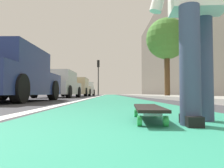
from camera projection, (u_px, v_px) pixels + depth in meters
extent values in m
plane|color=#38383D|center=(114.00, 98.00, 10.40)|extent=(80.00, 80.00, 0.00)
cube|color=#288466|center=(112.00, 96.00, 24.39)|extent=(56.00, 2.02, 0.00)
cube|color=silver|center=(100.00, 96.00, 20.38)|extent=(52.00, 0.16, 0.01)
cube|color=#9E9B93|center=(154.00, 96.00, 18.43)|extent=(52.00, 3.20, 0.12)
cube|color=#5C554C|center=(175.00, 41.00, 22.70)|extent=(40.00, 1.20, 11.32)
cylinder|color=green|center=(136.00, 113.00, 2.06)|extent=(0.07, 0.04, 0.07)
cylinder|color=green|center=(154.00, 113.00, 2.05)|extent=(0.07, 0.04, 0.07)
cylinder|color=green|center=(140.00, 121.00, 1.46)|extent=(0.07, 0.04, 0.07)
cylinder|color=green|center=(166.00, 121.00, 1.45)|extent=(0.07, 0.04, 0.07)
cube|color=silver|center=(145.00, 108.00, 2.05)|extent=(0.07, 0.12, 0.02)
cube|color=silver|center=(153.00, 114.00, 1.45)|extent=(0.07, 0.12, 0.02)
cube|color=black|center=(148.00, 108.00, 1.75)|extent=(0.85, 0.27, 0.02)
cylinder|color=#384260|center=(190.00, 65.00, 1.51)|extent=(0.14, 0.14, 0.82)
cylinder|color=#384260|center=(204.00, 69.00, 1.76)|extent=(0.14, 0.14, 0.82)
cube|color=black|center=(191.00, 120.00, 1.49)|extent=(0.27, 0.12, 0.07)
cube|color=navy|center=(9.00, 82.00, 6.17)|extent=(4.27, 1.95, 0.70)
cube|color=navy|center=(7.00, 58.00, 6.05)|extent=(2.37, 1.76, 0.60)
cube|color=#4C606B|center=(24.00, 64.00, 7.21)|extent=(0.08, 1.62, 0.51)
cylinder|color=black|center=(2.00, 90.00, 7.49)|extent=(0.66, 0.24, 0.65)
cylinder|color=black|center=(53.00, 90.00, 7.46)|extent=(0.66, 0.24, 0.65)
cylinder|color=black|center=(20.00, 89.00, 4.84)|extent=(0.66, 0.24, 0.65)
cube|color=#B7B7BC|center=(58.00, 88.00, 12.60)|extent=(4.25, 2.07, 0.70)
cube|color=#B7B7BC|center=(58.00, 77.00, 12.48)|extent=(2.37, 1.84, 0.60)
cube|color=#4C606B|center=(63.00, 78.00, 13.62)|extent=(0.12, 1.66, 0.51)
cylinder|color=black|center=(50.00, 92.00, 13.91)|extent=(0.65, 0.25, 0.64)
cylinder|color=black|center=(78.00, 92.00, 13.85)|extent=(0.65, 0.25, 0.64)
cylinder|color=black|center=(34.00, 92.00, 11.34)|extent=(0.65, 0.25, 0.64)
cylinder|color=black|center=(69.00, 92.00, 11.27)|extent=(0.65, 0.25, 0.64)
cube|color=tan|center=(77.00, 90.00, 18.33)|extent=(4.43, 1.87, 0.70)
cube|color=tan|center=(77.00, 82.00, 18.20)|extent=(2.45, 1.70, 0.60)
cube|color=#4C606B|center=(79.00, 83.00, 19.42)|extent=(0.06, 1.59, 0.51)
cylinder|color=black|center=(70.00, 92.00, 19.69)|extent=(0.66, 0.23, 0.66)
cylinder|color=black|center=(89.00, 92.00, 19.68)|extent=(0.66, 0.23, 0.66)
cylinder|color=black|center=(63.00, 92.00, 16.96)|extent=(0.66, 0.23, 0.66)
cylinder|color=black|center=(86.00, 92.00, 16.95)|extent=(0.66, 0.23, 0.66)
cube|color=silver|center=(86.00, 91.00, 25.10)|extent=(4.11, 2.04, 0.70)
cube|color=silver|center=(86.00, 85.00, 24.98)|extent=(2.29, 1.80, 0.60)
cube|color=#4C606B|center=(86.00, 85.00, 26.08)|extent=(0.12, 1.62, 0.51)
cylinder|color=black|center=(79.00, 93.00, 26.28)|extent=(0.68, 0.25, 0.67)
cylinder|color=black|center=(94.00, 93.00, 26.38)|extent=(0.68, 0.25, 0.67)
cylinder|color=black|center=(77.00, 93.00, 23.79)|extent=(0.68, 0.25, 0.67)
cylinder|color=black|center=(93.00, 93.00, 23.90)|extent=(0.68, 0.25, 0.67)
cylinder|color=#2D2D2D|center=(98.00, 81.00, 25.81)|extent=(0.12, 0.12, 3.34)
cube|color=black|center=(98.00, 64.00, 25.90)|extent=(0.24, 0.28, 0.80)
sphere|color=#360606|center=(98.00, 62.00, 26.04)|extent=(0.16, 0.16, 0.16)
sphere|color=gold|center=(98.00, 64.00, 26.03)|extent=(0.16, 0.16, 0.16)
sphere|color=black|center=(98.00, 66.00, 26.02)|extent=(0.16, 0.16, 0.16)
cylinder|color=brown|center=(167.00, 75.00, 12.69)|extent=(0.31, 0.31, 2.56)
sphere|color=#4C8C38|center=(167.00, 39.00, 12.78)|extent=(2.37, 2.37, 2.37)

